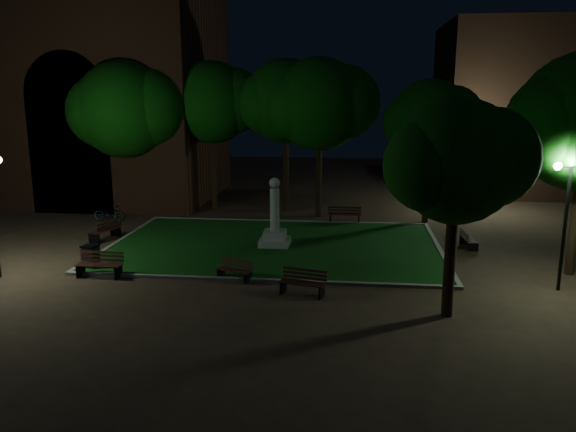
{
  "coord_description": "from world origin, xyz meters",
  "views": [
    {
      "loc": [
        3.49,
        -23.3,
        7.04
      ],
      "look_at": [
        0.73,
        1.0,
        1.71
      ],
      "focal_mm": 35.0,
      "sensor_mm": 36.0,
      "label": 1
    }
  ],
  "objects_px": {
    "monument": "(275,227)",
    "bench_west_near": "(100,265)",
    "bicycle": "(109,213)",
    "bench_near_left": "(235,270)",
    "bench_left_side": "(106,231)",
    "bench_far_side": "(345,215)",
    "trash_bin": "(91,257)",
    "bench_near_right": "(303,283)",
    "bench_right_side": "(468,240)"
  },
  "relations": [
    {
      "from": "monument",
      "to": "bench_west_near",
      "type": "relative_size",
      "value": 1.77
    },
    {
      "from": "bicycle",
      "to": "bench_near_left",
      "type": "bearing_deg",
      "value": -132.53
    },
    {
      "from": "bench_west_near",
      "to": "bench_left_side",
      "type": "relative_size",
      "value": 0.94
    },
    {
      "from": "bench_west_near",
      "to": "bicycle",
      "type": "xyz_separation_m",
      "value": [
        -3.8,
        9.49,
        0.02
      ]
    },
    {
      "from": "bench_near_left",
      "to": "bicycle",
      "type": "relative_size",
      "value": 0.82
    },
    {
      "from": "monument",
      "to": "bench_left_side",
      "type": "xyz_separation_m",
      "value": [
        -8.4,
        0.24,
        -0.49
      ]
    },
    {
      "from": "bench_west_near",
      "to": "bench_far_side",
      "type": "distance_m",
      "value": 14.07
    },
    {
      "from": "bench_left_side",
      "to": "trash_bin",
      "type": "xyz_separation_m",
      "value": [
        1.35,
        -4.48,
        0.04
      ]
    },
    {
      "from": "bench_west_near",
      "to": "bicycle",
      "type": "relative_size",
      "value": 0.98
    },
    {
      "from": "bench_near_left",
      "to": "bicycle",
      "type": "distance_m",
      "value": 13.02
    },
    {
      "from": "bench_near_right",
      "to": "trash_bin",
      "type": "bearing_deg",
      "value": -179.03
    },
    {
      "from": "bench_west_near",
      "to": "bicycle",
      "type": "bearing_deg",
      "value": 113.12
    },
    {
      "from": "bench_far_side",
      "to": "bench_near_left",
      "type": "bearing_deg",
      "value": 68.65
    },
    {
      "from": "trash_bin",
      "to": "bench_left_side",
      "type": "bearing_deg",
      "value": 106.83
    },
    {
      "from": "trash_bin",
      "to": "bicycle",
      "type": "height_order",
      "value": "trash_bin"
    },
    {
      "from": "bench_left_side",
      "to": "trash_bin",
      "type": "height_order",
      "value": "same"
    },
    {
      "from": "bicycle",
      "to": "trash_bin",
      "type": "bearing_deg",
      "value": -157.91
    },
    {
      "from": "monument",
      "to": "trash_bin",
      "type": "height_order",
      "value": "monument"
    },
    {
      "from": "monument",
      "to": "bench_left_side",
      "type": "distance_m",
      "value": 8.42
    },
    {
      "from": "bench_right_side",
      "to": "trash_bin",
      "type": "bearing_deg",
      "value": 101.83
    },
    {
      "from": "bench_west_near",
      "to": "monument",
      "type": "bearing_deg",
      "value": 41.0
    },
    {
      "from": "bench_right_side",
      "to": "bench_far_side",
      "type": "relative_size",
      "value": 0.82
    },
    {
      "from": "bench_left_side",
      "to": "bench_near_right",
      "type": "bearing_deg",
      "value": 72.62
    },
    {
      "from": "trash_bin",
      "to": "bicycle",
      "type": "xyz_separation_m",
      "value": [
        -2.99,
        8.54,
        -0.02
      ]
    },
    {
      "from": "bench_left_side",
      "to": "bicycle",
      "type": "bearing_deg",
      "value": -142.98
    },
    {
      "from": "bench_near_right",
      "to": "bicycle",
      "type": "xyz_separation_m",
      "value": [
        -11.91,
        10.63,
        0.05
      ]
    },
    {
      "from": "bench_right_side",
      "to": "bicycle",
      "type": "distance_m",
      "value": 19.33
    },
    {
      "from": "bicycle",
      "to": "bench_west_near",
      "type": "bearing_deg",
      "value": -155.35
    },
    {
      "from": "bench_near_right",
      "to": "trash_bin",
      "type": "xyz_separation_m",
      "value": [
        -8.92,
        2.08,
        0.08
      ]
    },
    {
      "from": "monument",
      "to": "bench_right_side",
      "type": "height_order",
      "value": "monument"
    },
    {
      "from": "bench_near_right",
      "to": "bench_right_side",
      "type": "relative_size",
      "value": 1.18
    },
    {
      "from": "bench_near_right",
      "to": "bicycle",
      "type": "distance_m",
      "value": 15.96
    },
    {
      "from": "bench_near_right",
      "to": "bench_west_near",
      "type": "distance_m",
      "value": 8.19
    },
    {
      "from": "trash_bin",
      "to": "bench_near_right",
      "type": "bearing_deg",
      "value": -13.13
    },
    {
      "from": "bench_left_side",
      "to": "bicycle",
      "type": "distance_m",
      "value": 4.38
    },
    {
      "from": "bench_right_side",
      "to": "bicycle",
      "type": "xyz_separation_m",
      "value": [
        -19.01,
        3.51,
        0.11
      ]
    },
    {
      "from": "bench_west_near",
      "to": "bench_right_side",
      "type": "height_order",
      "value": "bench_west_near"
    },
    {
      "from": "bench_near_right",
      "to": "bench_right_side",
      "type": "distance_m",
      "value": 10.05
    },
    {
      "from": "bench_near_right",
      "to": "bench_left_side",
      "type": "xyz_separation_m",
      "value": [
        -10.28,
        6.56,
        0.04
      ]
    },
    {
      "from": "bench_near_left",
      "to": "trash_bin",
      "type": "xyz_separation_m",
      "value": [
        -6.16,
        0.72,
        0.14
      ]
    },
    {
      "from": "monument",
      "to": "bench_left_side",
      "type": "relative_size",
      "value": 1.67
    },
    {
      "from": "bench_near_right",
      "to": "bench_far_side",
      "type": "bearing_deg",
      "value": 97.65
    },
    {
      "from": "bench_west_near",
      "to": "trash_bin",
      "type": "distance_m",
      "value": 1.24
    },
    {
      "from": "bench_right_side",
      "to": "bench_far_side",
      "type": "xyz_separation_m",
      "value": [
        -5.79,
        4.47,
        0.1
      ]
    },
    {
      "from": "bench_near_left",
      "to": "bench_left_side",
      "type": "relative_size",
      "value": 0.79
    },
    {
      "from": "monument",
      "to": "bench_right_side",
      "type": "xyz_separation_m",
      "value": [
        8.98,
        0.8,
        -0.59
      ]
    },
    {
      "from": "bench_left_side",
      "to": "bench_right_side",
      "type": "bearing_deg",
      "value": 107.0
    },
    {
      "from": "monument",
      "to": "bench_west_near",
      "type": "bearing_deg",
      "value": -140.29
    },
    {
      "from": "bench_near_right",
      "to": "bench_left_side",
      "type": "distance_m",
      "value": 12.19
    },
    {
      "from": "bench_west_near",
      "to": "bench_far_side",
      "type": "xyz_separation_m",
      "value": [
        9.42,
        10.45,
        0.0
      ]
    }
  ]
}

